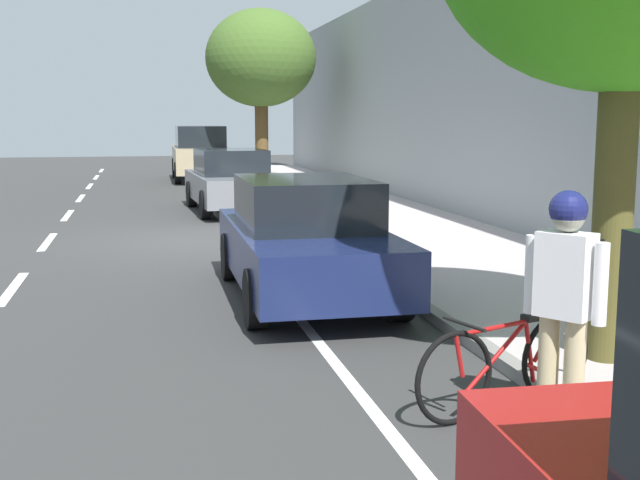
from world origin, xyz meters
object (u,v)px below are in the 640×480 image
Objects in this scene: parked_sedan_grey_mid at (231,181)px; parked_suv_tan_far at (200,153)px; parked_sedan_dark_blue_second at (305,239)px; bicycle_at_curb at (508,364)px; fire_hydrant at (312,198)px; street_tree_mid_block at (261,59)px; cyclist_with_backpack at (567,286)px.

parked_sedan_grey_mid is 0.95× the size of parked_suv_tan_far.
parked_sedan_grey_mid is at bearing 89.25° from parked_sedan_dark_blue_second.
fire_hydrant reaches higher than bicycle_at_curb.
street_tree_mid_block is at bearing 86.55° from bicycle_at_curb.
parked_suv_tan_far is 2.68× the size of cyclist_with_backpack.
street_tree_mid_block reaches higher than cyclist_with_backpack.
cyclist_with_backpack is (0.84, -24.62, 0.06)m from parked_suv_tan_far.
cyclist_with_backpack is at bearing -93.23° from fire_hydrant.
parked_suv_tan_far is (0.11, 19.91, 0.27)m from parked_sedan_dark_blue_second.
fire_hydrant is at bearing -83.18° from parked_suv_tan_far.
street_tree_mid_block is 6.88× the size of fire_hydrant.
parked_sedan_grey_mid is 5.34× the size of fire_hydrant.
parked_suv_tan_far reaches higher than parked_sedan_grey_mid.
bicycle_at_curb is (0.60, -14.01, -0.37)m from parked_sedan_grey_mid.
parked_sedan_grey_mid is at bearing 93.26° from cyclist_with_backpack.
parked_sedan_dark_blue_second is at bearing -102.60° from fire_hydrant.
parked_sedan_dark_blue_second is 0.76× the size of street_tree_mid_block.
bicycle_at_curb is 22.25m from street_tree_mid_block.
parked_suv_tan_far is at bearing 89.67° from parked_sedan_dark_blue_second.
cyclist_with_backpack is (0.82, -14.44, 0.33)m from parked_sedan_grey_mid.
parked_sedan_grey_mid is at bearing 92.47° from bicycle_at_curb.
parked_suv_tan_far is at bearing 90.08° from parked_sedan_grey_mid.
cyclist_with_backpack is at bearing -78.58° from parked_sedan_dark_blue_second.
parked_sedan_grey_mid is 10.18m from parked_suv_tan_far.
street_tree_mid_block is at bearing 87.18° from cyclist_with_backpack.
cyclist_with_backpack is at bearing -88.06° from parked_suv_tan_far.
parked_sedan_dark_blue_second is 18.06m from street_tree_mid_block.
parked_sedan_dark_blue_second is at bearing -90.33° from parked_suv_tan_far.
parked_sedan_dark_blue_second and parked_sedan_grey_mid have the same top height.
cyclist_with_backpack is (0.22, -0.43, 0.70)m from bicycle_at_curb.
cyclist_with_backpack is 0.31× the size of street_tree_mid_block.
parked_suv_tan_far is 2.79× the size of bicycle_at_curb.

